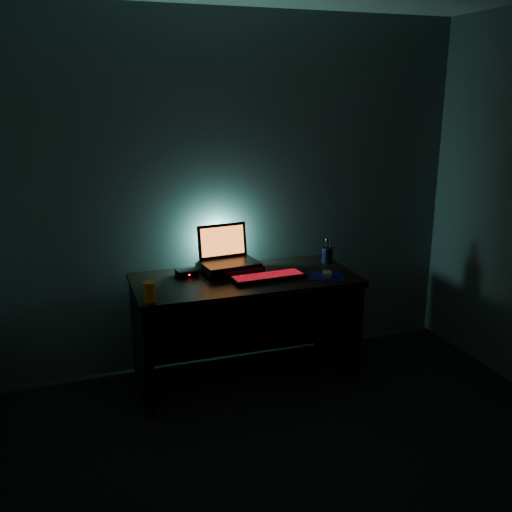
% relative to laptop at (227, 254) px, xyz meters
% --- Properties ---
extents(room, '(3.50, 4.00, 2.50)m').
position_rel_laptop_xyz_m(room, '(0.07, -1.80, 0.38)').
color(room, black).
rests_on(room, ground).
extents(desk, '(1.50, 0.70, 0.75)m').
position_rel_laptop_xyz_m(desk, '(0.07, -0.13, -0.38)').
color(desk, black).
rests_on(desk, ground).
extents(riser, '(0.43, 0.35, 0.06)m').
position_rel_laptop_xyz_m(riser, '(0.01, -0.05, -0.09)').
color(riser, black).
rests_on(riser, desk).
extents(laptop, '(0.41, 0.32, 0.26)m').
position_rel_laptop_xyz_m(laptop, '(0.00, 0.00, 0.00)').
color(laptop, black).
rests_on(laptop, riser).
extents(keyboard, '(0.50, 0.19, 0.03)m').
position_rel_laptop_xyz_m(keyboard, '(0.21, -0.27, -0.11)').
color(keyboard, black).
rests_on(keyboard, desk).
extents(mousepad, '(0.28, 0.27, 0.00)m').
position_rel_laptop_xyz_m(mousepad, '(0.61, -0.35, -0.12)').
color(mousepad, '#0A0B4C').
rests_on(mousepad, desk).
extents(mouse, '(0.09, 0.11, 0.03)m').
position_rel_laptop_xyz_m(mouse, '(0.61, -0.35, -0.10)').
color(mouse, gray).
rests_on(mouse, mousepad).
extents(pen_cup, '(0.09, 0.09, 0.11)m').
position_rel_laptop_xyz_m(pen_cup, '(0.75, -0.04, -0.06)').
color(pen_cup, black).
rests_on(pen_cup, desk).
extents(juice_glass, '(0.08, 0.08, 0.12)m').
position_rel_laptop_xyz_m(juice_glass, '(-0.61, -0.45, -0.06)').
color(juice_glass, orange).
rests_on(juice_glass, desk).
extents(router, '(0.15, 0.12, 0.05)m').
position_rel_laptop_xyz_m(router, '(-0.29, -0.03, -0.10)').
color(router, black).
rests_on(router, desk).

